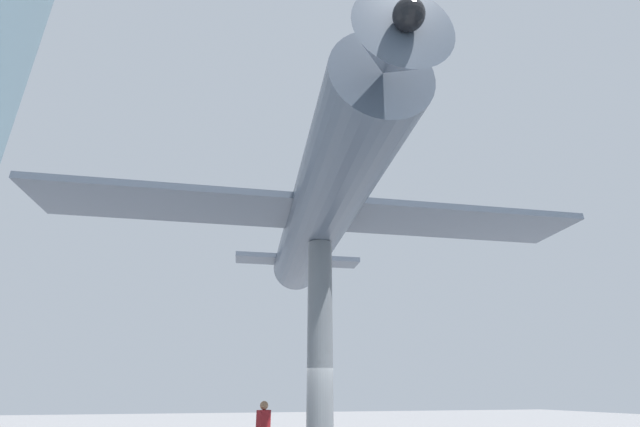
# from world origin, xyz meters

# --- Properties ---
(support_pylon_central) EXTENTS (0.64, 0.64, 5.70)m
(support_pylon_central) POSITION_xyz_m (0.00, 0.00, 2.85)
(support_pylon_central) COLOR slate
(support_pylon_central) RESTS_ON ground_plane
(suspended_airplane) EXTENTS (14.98, 12.94, 3.43)m
(suspended_airplane) POSITION_xyz_m (0.01, 0.16, 6.60)
(suspended_airplane) COLOR #4C5666
(suspended_airplane) RESTS_ON support_pylon_central
(visitor_person) EXTENTS (0.46, 0.40, 1.72)m
(visitor_person) POSITION_xyz_m (0.77, -3.81, 0.99)
(visitor_person) COLOR #4C4238
(visitor_person) RESTS_ON ground_plane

